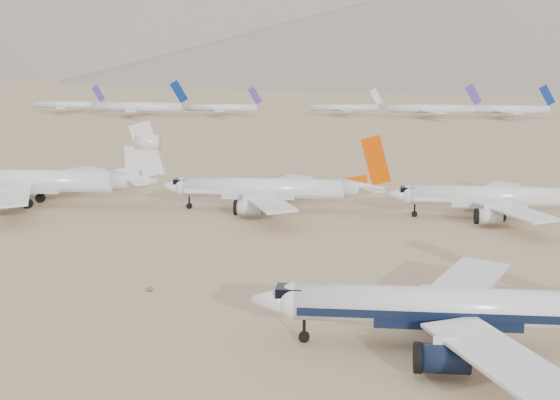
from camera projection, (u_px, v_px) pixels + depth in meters
The scene contains 6 objects.
ground at pixel (378, 338), 88.17m from camera, with size 7000.00×7000.00×0.00m, color #987B58.
main_airliner at pixel (476, 309), 84.04m from camera, with size 46.99×45.89×16.58m.
row2_gold_tail at pixel (503, 197), 150.22m from camera, with size 42.80×41.86×15.24m.
row2_orange_tail at pixel (273, 189), 158.08m from camera, with size 44.15×43.19×15.75m.
row2_white_trijet at pixel (39, 181), 163.27m from camera, with size 51.26×50.10×18.17m.
distant_storage_row at pixel (426, 109), 382.28m from camera, with size 625.76×59.01×15.78m.
Camera 1 is at (-2.10, -84.40, 31.82)m, focal length 50.00 mm.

